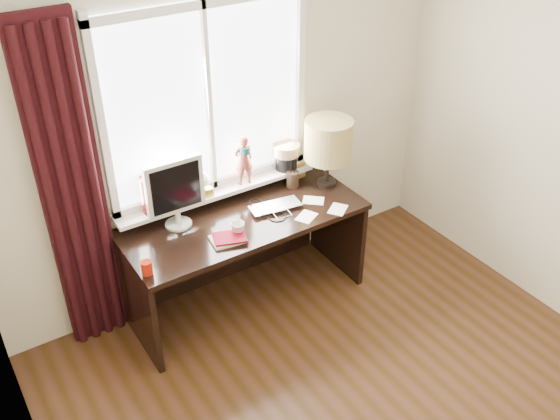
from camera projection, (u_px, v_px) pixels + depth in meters
wall_back at (227, 121)px, 4.29m from camera, size 3.50×0.00×2.60m
laptop at (276, 207)px, 4.37m from camera, size 0.39×0.28×0.03m
mug at (238, 228)px, 4.09m from camera, size 0.13×0.13×0.09m
red_cup at (147, 268)px, 3.75m from camera, size 0.07×0.07×0.09m
window at (214, 128)px, 4.19m from camera, size 1.52×0.20×1.40m
curtain at (74, 197)px, 3.81m from camera, size 0.38×0.09×2.25m
desk at (238, 239)px, 4.49m from camera, size 1.70×0.70×0.75m
monitor at (175, 190)px, 4.06m from camera, size 0.40×0.18×0.49m
notebook_stack at (229, 239)px, 4.05m from camera, size 0.25×0.21×0.03m
brush_holder at (293, 179)px, 4.60m from camera, size 0.09×0.09×0.25m
icon_frame at (300, 171)px, 4.70m from camera, size 0.10×0.03×0.13m
table_lamp at (328, 141)px, 4.46m from camera, size 0.35×0.35×0.52m
loose_papers at (319, 209)px, 4.37m from camera, size 0.42×0.37×0.00m
desk_cables at (275, 208)px, 4.38m from camera, size 0.33×0.40×0.01m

